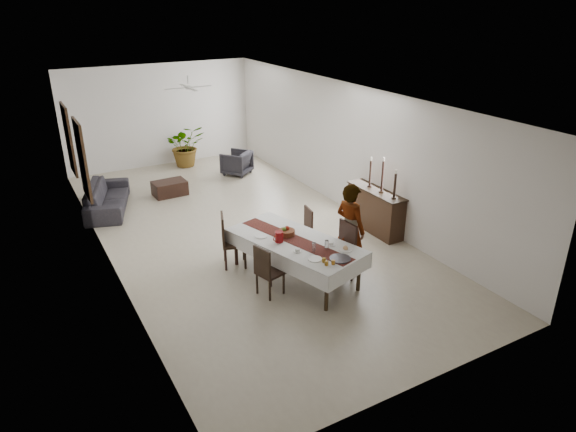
{
  "coord_description": "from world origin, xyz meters",
  "views": [
    {
      "loc": [
        -4.42,
        -10.11,
        5.14
      ],
      "look_at": [
        0.22,
        -1.89,
        1.05
      ],
      "focal_mm": 32.0,
      "sensor_mm": 36.0,
      "label": 1
    }
  ],
  "objects": [
    {
      "name": "table_leg_br",
      "position": [
        0.14,
        -1.19,
        0.37
      ],
      "size": [
        0.09,
        0.09,
        0.74
      ],
      "primitive_type": "cylinder",
      "rotation": [
        0.0,
        0.0,
        0.29
      ],
      "color": "black",
      "rests_on": "floor"
    },
    {
      "name": "candlestick_far_shaft",
      "position": [
        2.78,
        -1.23,
        1.34
      ],
      "size": [
        0.05,
        0.05,
        0.6
      ],
      "primitive_type": "cylinder",
      "color": "black",
      "rests_on": "candlestick_far_base"
    },
    {
      "name": "sideboard_top",
      "position": [
        2.78,
        -1.5,
        0.99
      ],
      "size": [
        0.48,
        1.69,
        0.03
      ],
      "primitive_type": "cube",
      "color": "black",
      "rests_on": "sideboard_body"
    },
    {
      "name": "teacup_right",
      "position": [
        0.53,
        -2.99,
        0.84
      ],
      "size": [
        0.1,
        0.1,
        0.06
      ],
      "primitive_type": "cylinder",
      "color": "white",
      "rests_on": "saucer_right"
    },
    {
      "name": "red_pitcher",
      "position": [
        -0.26,
        -2.4,
        0.91
      ],
      "size": [
        0.2,
        0.2,
        0.21
      ],
      "primitive_type": "cylinder",
      "rotation": [
        0.0,
        0.0,
        0.29
      ],
      "color": "maroon",
      "rests_on": "tablecloth_top"
    },
    {
      "name": "chair_left_far_leg_fl",
      "position": [
        -0.9,
        -1.2,
        0.24
      ],
      "size": [
        0.06,
        0.06,
        0.47
      ],
      "primitive_type": "cylinder",
      "rotation": [
        0.0,
        0.0,
        -0.35
      ],
      "color": "black",
      "rests_on": "floor"
    },
    {
      "name": "chair_right_near_back",
      "position": [
        0.94,
        -2.95,
        0.85
      ],
      "size": [
        0.08,
        0.49,
        0.63
      ],
      "primitive_type": "cube",
      "rotation": [
        0.0,
        0.0,
        1.65
      ],
      "color": "black",
      "rests_on": "chair_right_near_seat"
    },
    {
      "name": "chair_left_near_back",
      "position": [
        -0.85,
        -2.84,
        0.74
      ],
      "size": [
        0.15,
        0.42,
        0.54
      ],
      "primitive_type": "cube",
      "rotation": [
        0.0,
        0.0,
        -1.3
      ],
      "color": "black",
      "rests_on": "chair_left_near_seat"
    },
    {
      "name": "candlestick_mid_base",
      "position": [
        2.78,
        -1.67,
        1.02
      ],
      "size": [
        0.11,
        0.11,
        0.03
      ],
      "primitive_type": "cylinder",
      "color": "black",
      "rests_on": "sideboard_top"
    },
    {
      "name": "tablecloth_top",
      "position": [
        0.04,
        -2.48,
        0.8
      ],
      "size": [
        1.97,
        2.98,
        0.01
      ],
      "primitive_type": "cube",
      "rotation": [
        0.0,
        0.0,
        0.29
      ],
      "color": "silver",
      "rests_on": "dining_table_top"
    },
    {
      "name": "mirror_glass_far",
      "position": [
        -2.92,
        4.3,
        1.6
      ],
      "size": [
        0.01,
        0.9,
        1.7
      ],
      "primitive_type": "cube",
      "color": "silver",
      "rests_on": "mirror_frame_far"
    },
    {
      "name": "table_leg_fl",
      "position": [
        -0.06,
        -3.77,
        0.37
      ],
      "size": [
        0.09,
        0.09,
        0.74
      ],
      "primitive_type": "cylinder",
      "rotation": [
        0.0,
        0.0,
        0.29
      ],
      "color": "black",
      "rests_on": "floor"
    },
    {
      "name": "armchair",
      "position": [
        1.65,
        3.86,
        0.36
      ],
      "size": [
        1.1,
        1.11,
        0.73
      ],
      "primitive_type": "imported",
      "rotation": [
        0.0,
        0.0,
        3.79
      ],
      "color": "#2A282D",
      "rests_on": "floor"
    },
    {
      "name": "chair_right_far_seat",
      "position": [
        0.67,
        -1.61,
        0.44
      ],
      "size": [
        0.48,
        0.48,
        0.05
      ],
      "primitive_type": "cube",
      "rotation": [
        0.0,
        0.0,
        1.41
      ],
      "color": "black",
      "rests_on": "chair_right_far_leg_fl"
    },
    {
      "name": "wall_back",
      "position": [
        0.0,
        6.0,
        1.6
      ],
      "size": [
        6.0,
        0.02,
        3.2
      ],
      "primitive_type": "cube",
      "color": "white",
      "rests_on": "floor"
    },
    {
      "name": "saucer_right",
      "position": [
        0.53,
        -2.99,
        0.81
      ],
      "size": [
        0.16,
        0.16,
        0.01
      ],
      "primitive_type": "cylinder",
      "color": "white",
      "rests_on": "tablecloth_top"
    },
    {
      "name": "fan_blade_e",
      "position": [
        0.35,
        3.0,
        2.9
      ],
      "size": [
        0.55,
        0.1,
        0.01
      ],
      "primitive_type": "cube",
      "color": "silver",
      "rests_on": "fan_hub"
    },
    {
      "name": "dining_table_top",
      "position": [
        0.04,
        -2.48,
        0.77
      ],
      "size": [
        1.74,
        2.74,
        0.05
      ],
      "primitive_type": "cube",
      "rotation": [
        0.0,
        0.0,
        0.29
      ],
      "color": "black",
      "rests_on": "table_leg_fl"
    },
    {
      "name": "tablecloth_drape_far",
      "position": [
        -0.35,
        -1.17,
        0.65
      ],
      "size": [
        1.2,
        0.37,
        0.32
      ],
      "primitive_type": "cube",
      "rotation": [
        0.0,
        0.0,
        0.29
      ],
      "color": "silver",
      "rests_on": "dining_table_top"
    },
    {
      "name": "chair_right_near_leg_br",
      "position": [
        0.5,
        -2.78,
        0.24
      ],
      "size": [
        0.05,
        0.05,
        0.49
      ],
      "primitive_type": "cylinder",
      "rotation": [
        0.0,
        0.0,
        0.08
      ],
      "color": "black",
      "rests_on": "floor"
    },
    {
      "name": "sideboard_body",
      "position": [
        2.78,
        -1.5,
        0.49
      ],
      "size": [
        0.43,
        1.62,
        0.97
      ],
      "primitive_type": "cube",
      "color": "black",
      "rests_on": "floor"
    },
    {
      "name": "woman",
      "position": [
        1.09,
        -2.81,
        0.93
      ],
      "size": [
        0.59,
        0.76,
        1.87
      ],
      "primitive_type": "imported",
      "rotation": [
        0.0,
        0.0,
        1.8
      ],
      "color": "gray",
      "rests_on": "floor"
    },
    {
      "name": "floor",
      "position": [
        0.0,
        0.0,
        0.0
      ],
      "size": [
        6.0,
        12.0,
        0.0
      ],
      "primitive_type": "cube",
      "color": "#B9AE93",
      "rests_on": "ground"
    },
    {
      "name": "bread_near_right",
      "position": [
        0.65,
        -3.29,
        0.84
      ],
      "size": [
        0.1,
        0.1,
        0.1
      ],
      "primitive_type": "sphere",
      "color": "tan",
      "rests_on": "plate_near_right"
    },
    {
      "name": "candlestick_near_base",
      "position": [
        2.78,
        -2.1,
        1.02
      ],
      "size": [
        0.11,
        0.11,
        0.03
      ],
      "primitive_type": "cylinder",
      "color": "black",
      "rests_on": "sideboard_top"
    },
    {
      "name": "fruit_green",
      "position": [
        -0.03,
        -2.19,
        0.94
      ],
      "size": [
        0.08,
        0.08,
        0.08
      ],
      "primitive_type": "sphere",
      "color": "#547E26",
      "rests_on": "fruit_basket"
    },
    {
      "name": "chair_right_far_leg_br",
      "position": [
        0.53,
        -1.41,
        0.21
      ],
      "size": [
        0.05,
        0.05,
        0.42
      ],
      "primitive_type": "cylinder",
      "rotation": [
        0.0,
        0.0,
        -0.16
      ],
      "color": "black",
      "rests_on": "floor"
    },
    {
      "name": "candlestick_near_candle",
      "position": [
        2.78,
        -2.1,
        1.62
      ],
      "size": [
        0.04,
        0.04,
        0.09
      ],
      "primitive_type": "cylinder",
      "color": "silver",
      "rests_on": "candlestick_near_shaft"
    },
    {
      "name": "candlestick_mid_shaft",
      "position": [
        2.78,
        -1.67,
        1.39
      ],
      "size": [
        0.05,
        0.05,
        0.7
      ],
      "primitive_type": "cylinder",
      "color": "black",
      "rests_on": "candlestick_mid_base"
    },
    {
      "name": "fan_hub",
      "position": [
        0.0,
        3.0,
        2.9
      ],
      "size": [
        0.16,
        0.16,
        0.08
      ],
      "primitive_type": "cylinder",
      "color": "silver",
      "rests_on": "fan_rod"
    },
    {
      "name": "fan_rod",
      "position": [
        0.0,
        3.0,
        3.1
      ],
      "size": [
        0.04,
        0.04,
        0.2
      ],
      "primitive_type": "cylinder",
      "color": "silver",
      "rests_on": "ceiling"
    },
    {
      "name": "plate_far_left",
      "position": [
        -0.45,
        -2.01,
        0.81
      ],
      "size": [
        0.25,
        0.25,
        0.02
      ],
      "primitive_type": "cylinder",
      "color": "silver",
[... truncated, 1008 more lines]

